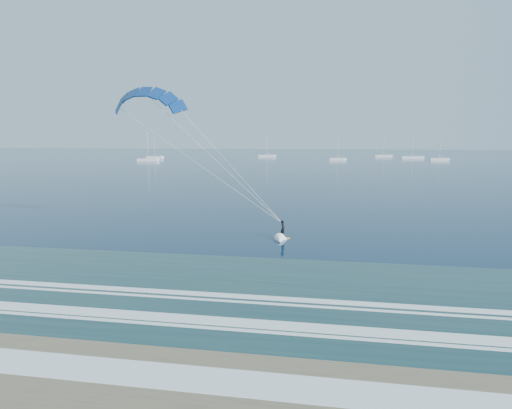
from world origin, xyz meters
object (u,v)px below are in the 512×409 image
object	(u,v)px
kitesurfer_rig	(210,155)
sailboat_1	(155,157)
sailboat_2	(267,156)
sailboat_0	(148,160)
sailboat_7	(412,157)
sailboat_5	(439,159)
sailboat_3	(338,159)
sailboat_4	(384,156)

from	to	relation	value
kitesurfer_rig	sailboat_1	bearing A→B (deg)	114.18
kitesurfer_rig	sailboat_2	size ratio (longest dim) A/B	1.50
sailboat_0	sailboat_7	xyz separation A→B (m)	(121.37, 51.41, -0.02)
kitesurfer_rig	sailboat_1	distance (m)	196.91
sailboat_5	sailboat_7	distance (m)	23.57
kitesurfer_rig	sailboat_7	world-z (taller)	kitesurfer_rig
sailboat_1	sailboat_7	xyz separation A→B (m)	(130.11, 22.82, -0.01)
sailboat_3	sailboat_4	xyz separation A→B (m)	(25.06, 48.16, 0.01)
sailboat_1	sailboat_4	xyz separation A→B (m)	(117.54, 41.87, 0.00)
sailboat_0	sailboat_3	size ratio (longest dim) A/B	1.27
sailboat_5	sailboat_7	size ratio (longest dim) A/B	0.91
sailboat_3	sailboat_4	bearing A→B (deg)	62.51
sailboat_1	sailboat_4	size ratio (longest dim) A/B	0.98
kitesurfer_rig	sailboat_5	world-z (taller)	kitesurfer_rig
kitesurfer_rig	sailboat_0	world-z (taller)	kitesurfer_rig
sailboat_5	sailboat_0	bearing A→B (deg)	-167.23
sailboat_1	sailboat_0	bearing A→B (deg)	-73.00
kitesurfer_rig	sailboat_3	size ratio (longest dim) A/B	1.81
sailboat_2	sailboat_3	distance (m)	53.27
sailboat_2	sailboat_7	distance (m)	76.92
sailboat_1	sailboat_3	size ratio (longest dim) A/B	1.15
sailboat_7	sailboat_4	bearing A→B (deg)	123.43
sailboat_1	sailboat_2	distance (m)	61.39
sailboat_4	sailboat_3	bearing A→B (deg)	-117.49
sailboat_0	sailboat_7	distance (m)	131.81
sailboat_2	sailboat_3	world-z (taller)	sailboat_2
sailboat_5	kitesurfer_rig	bearing A→B (deg)	-107.86
sailboat_7	sailboat_3	bearing A→B (deg)	-142.27
sailboat_1	sailboat_5	world-z (taller)	sailboat_1
sailboat_4	sailboat_5	size ratio (longest dim) A/B	1.08
sailboat_3	sailboat_2	bearing A→B (deg)	136.98
sailboat_1	sailboat_7	bearing A→B (deg)	9.95
sailboat_2	sailboat_0	bearing A→B (deg)	-127.37
sailboat_0	sailboat_5	distance (m)	133.27
sailboat_1	sailboat_4	bearing A→B (deg)	19.61
sailboat_3	sailboat_7	bearing A→B (deg)	37.73
sailboat_2	sailboat_3	bearing A→B (deg)	-43.02
sailboat_2	sailboat_3	size ratio (longest dim) A/B	1.21
sailboat_0	sailboat_1	distance (m)	29.90
sailboat_1	sailboat_5	bearing A→B (deg)	0.36
sailboat_2	sailboat_5	bearing A→B (deg)	-18.90
sailboat_3	sailboat_5	world-z (taller)	sailboat_5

